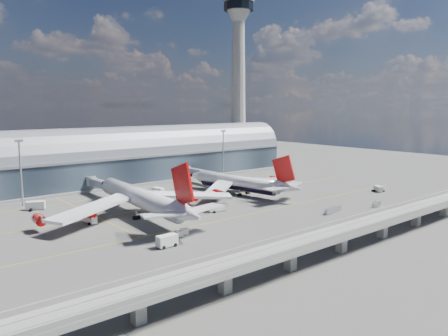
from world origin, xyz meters
TOP-DOWN VIEW (x-y plane):
  - ground at (0.00, 0.00)m, footprint 500.00×500.00m
  - taxi_lines at (0.00, 22.11)m, footprint 200.00×80.12m
  - terminal at (0.00, 77.99)m, footprint 200.00×30.00m
  - control_tower at (85.00, 83.00)m, footprint 19.00×19.00m
  - guideway at (-0.00, -55.00)m, footprint 220.00×8.50m
  - floodlight_mast_left at (-50.00, 55.00)m, footprint 3.00×0.70m
  - floodlight_mast_right at (50.00, 55.00)m, footprint 3.00×0.70m
  - airliner_left at (-22.43, 10.79)m, footprint 70.52×74.09m
  - airliner_right at (29.32, 18.44)m, footprint 57.90×60.57m
  - jet_bridge_left at (-18.78, 53.12)m, footprint 4.40×28.00m
  - jet_bridge_right at (32.56, 51.18)m, footprint 4.40×32.00m
  - service_truck_0 at (-40.05, 14.80)m, footprint 2.75×6.33m
  - service_truck_1 at (-33.45, -22.22)m, footprint 5.74×2.88m
  - service_truck_2 at (2.36, 0.30)m, footprint 7.49×3.33m
  - service_truck_3 at (81.08, -16.66)m, footprint 4.61×5.60m
  - service_truck_4 at (1.07, 39.75)m, footprint 3.74×6.03m
  - service_truck_5 at (-48.12, 45.55)m, footprint 7.07×5.33m
  - cargo_train_0 at (-26.17, -16.69)m, footprint 8.46×4.13m
  - cargo_train_1 at (33.63, -27.23)m, footprint 10.37×3.54m
  - cargo_train_2 at (54.57, -32.01)m, footprint 6.76×3.66m

SIDE VIEW (x-z plane):
  - ground at x=0.00m, z-range 0.00..0.00m
  - taxi_lines at x=0.00m, z-range 0.00..0.01m
  - cargo_train_2 at x=54.57m, z-range 0.03..1.53m
  - cargo_train_1 at x=33.63m, z-range 0.04..1.75m
  - cargo_train_0 at x=-26.17m, z-range 0.04..1.90m
  - service_truck_0 at x=-40.05m, z-range 0.04..2.58m
  - service_truck_3 at x=81.08m, z-range 0.03..2.61m
  - service_truck_2 at x=2.36m, z-range 0.05..2.68m
  - service_truck_4 at x=1.07m, z-range 0.01..3.26m
  - service_truck_5 at x=-48.12m, z-range 0.04..3.25m
  - service_truck_1 at x=-33.45m, z-range 0.01..3.34m
  - airliner_right at x=29.32m, z-range -4.64..14.63m
  - jet_bridge_left at x=-18.78m, z-range 1.55..8.80m
  - jet_bridge_right at x=32.56m, z-range 1.56..8.81m
  - guideway at x=0.00m, z-range 1.69..8.89m
  - airliner_left at x=-22.43m, z-range -4.84..17.73m
  - terminal at x=0.00m, z-range -2.66..25.34m
  - floodlight_mast_left at x=-50.00m, z-range 0.78..26.48m
  - floodlight_mast_right at x=50.00m, z-range 0.78..26.48m
  - control_tower at x=85.00m, z-range 0.14..103.14m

